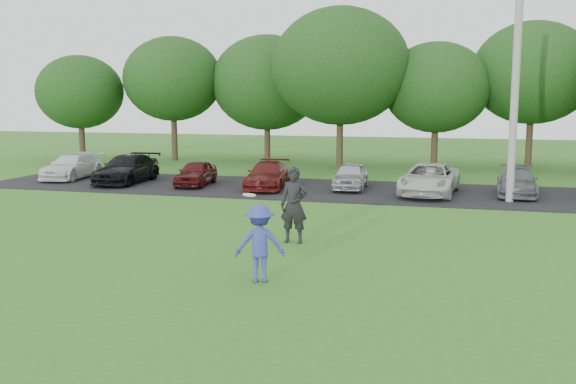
# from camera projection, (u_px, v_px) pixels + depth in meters

# --- Properties ---
(ground) EXTENTS (100.00, 100.00, 0.00)m
(ground) POSITION_uv_depth(u_px,v_px,m) (246.00, 273.00, 14.08)
(ground) COLOR #357120
(ground) RESTS_ON ground
(parking_lot) EXTENTS (32.00, 6.50, 0.03)m
(parking_lot) POSITION_uv_depth(u_px,v_px,m) (348.00, 190.00, 26.49)
(parking_lot) COLOR black
(parking_lot) RESTS_ON ground
(utility_pole) EXTENTS (0.28, 0.28, 9.02)m
(utility_pole) POSITION_uv_depth(u_px,v_px,m) (516.00, 78.00, 22.94)
(utility_pole) COLOR #9E9D99
(utility_pole) RESTS_ON ground
(frisbee_player) EXTENTS (1.19, 0.90, 1.85)m
(frisbee_player) POSITION_uv_depth(u_px,v_px,m) (260.00, 243.00, 13.32)
(frisbee_player) COLOR #3940A3
(frisbee_player) RESTS_ON ground
(camera_bystander) EXTENTS (0.75, 0.50, 2.03)m
(camera_bystander) POSITION_uv_depth(u_px,v_px,m) (294.00, 205.00, 16.87)
(camera_bystander) COLOR black
(camera_bystander) RESTS_ON ground
(parked_cars) EXTENTS (28.36, 5.03, 1.24)m
(parked_cars) POSITION_uv_depth(u_px,v_px,m) (341.00, 176.00, 26.44)
(parked_cars) COLOR silver
(parked_cars) RESTS_ON parking_lot
(tree_row) EXTENTS (42.39, 9.85, 8.64)m
(tree_row) POSITION_uv_depth(u_px,v_px,m) (408.00, 77.00, 34.70)
(tree_row) COLOR #38281C
(tree_row) RESTS_ON ground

